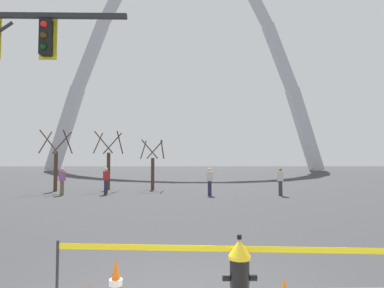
{
  "coord_description": "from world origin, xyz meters",
  "views": [
    {
      "loc": [
        0.04,
        -4.91,
        1.98
      ],
      "look_at": [
        0.23,
        5.0,
        2.5
      ],
      "focal_mm": 30.52,
      "sensor_mm": 36.0,
      "label": 1
    }
  ],
  "objects_px": {
    "pedestrian_near_trees": "(62,181)",
    "pedestrian_walking_right": "(280,181)",
    "monument_arch": "(186,61)",
    "pedestrian_standing_center": "(106,181)",
    "pedestrian_walking_left": "(210,181)",
    "fire_hydrant": "(240,274)",
    "traffic_cone_curb_edge": "(116,287)"
  },
  "relations": [
    {
      "from": "monument_arch",
      "to": "pedestrian_standing_center",
      "type": "bearing_deg",
      "value": -95.67
    },
    {
      "from": "monument_arch",
      "to": "pedestrian_standing_center",
      "type": "height_order",
      "value": "monument_arch"
    },
    {
      "from": "pedestrian_walking_left",
      "to": "pedestrian_near_trees",
      "type": "xyz_separation_m",
      "value": [
        -8.59,
        0.49,
        0.0
      ]
    },
    {
      "from": "pedestrian_walking_left",
      "to": "pedestrian_near_trees",
      "type": "relative_size",
      "value": 1.0
    },
    {
      "from": "pedestrian_walking_left",
      "to": "pedestrian_walking_right",
      "type": "xyz_separation_m",
      "value": [
        4.04,
        -0.15,
        0.0
      ]
    },
    {
      "from": "pedestrian_walking_left",
      "to": "pedestrian_walking_right",
      "type": "height_order",
      "value": "same"
    },
    {
      "from": "traffic_cone_curb_edge",
      "to": "pedestrian_standing_center",
      "type": "xyz_separation_m",
      "value": [
        -3.84,
        15.24,
        0.46
      ]
    },
    {
      "from": "monument_arch",
      "to": "pedestrian_near_trees",
      "type": "height_order",
      "value": "monument_arch"
    },
    {
      "from": "pedestrian_walking_right",
      "to": "monument_arch",
      "type": "bearing_deg",
      "value": 96.44
    },
    {
      "from": "traffic_cone_curb_edge",
      "to": "pedestrian_near_trees",
      "type": "xyz_separation_m",
      "value": [
        -6.32,
        14.94,
        0.46
      ]
    },
    {
      "from": "pedestrian_walking_left",
      "to": "pedestrian_standing_center",
      "type": "bearing_deg",
      "value": 172.64
    },
    {
      "from": "pedestrian_walking_right",
      "to": "fire_hydrant",
      "type": "bearing_deg",
      "value": -108.32
    },
    {
      "from": "pedestrian_walking_right",
      "to": "pedestrian_standing_center",
      "type": "bearing_deg",
      "value": 174.73
    },
    {
      "from": "fire_hydrant",
      "to": "pedestrian_walking_left",
      "type": "relative_size",
      "value": 0.62
    },
    {
      "from": "traffic_cone_curb_edge",
      "to": "pedestrian_near_trees",
      "type": "bearing_deg",
      "value": 112.92
    },
    {
      "from": "monument_arch",
      "to": "pedestrian_walking_right",
      "type": "relative_size",
      "value": 35.61
    },
    {
      "from": "monument_arch",
      "to": "pedestrian_near_trees",
      "type": "xyz_separation_m",
      "value": [
        -7.18,
        -47.7,
        -22.04
      ]
    },
    {
      "from": "pedestrian_walking_right",
      "to": "pedestrian_near_trees",
      "type": "bearing_deg",
      "value": 177.12
    },
    {
      "from": "monument_arch",
      "to": "pedestrian_near_trees",
      "type": "relative_size",
      "value": 35.61
    },
    {
      "from": "traffic_cone_curb_edge",
      "to": "pedestrian_near_trees",
      "type": "height_order",
      "value": "pedestrian_near_trees"
    },
    {
      "from": "pedestrian_near_trees",
      "to": "pedestrian_walking_right",
      "type": "bearing_deg",
      "value": -2.88
    },
    {
      "from": "traffic_cone_curb_edge",
      "to": "pedestrian_standing_center",
      "type": "height_order",
      "value": "pedestrian_standing_center"
    },
    {
      "from": "fire_hydrant",
      "to": "pedestrian_standing_center",
      "type": "bearing_deg",
      "value": 109.87
    },
    {
      "from": "pedestrian_walking_right",
      "to": "traffic_cone_curb_edge",
      "type": "bearing_deg",
      "value": -113.84
    },
    {
      "from": "fire_hydrant",
      "to": "pedestrian_walking_left",
      "type": "bearing_deg",
      "value": 87.39
    },
    {
      "from": "pedestrian_standing_center",
      "to": "pedestrian_walking_right",
      "type": "distance_m",
      "value": 10.21
    },
    {
      "from": "fire_hydrant",
      "to": "pedestrian_standing_center",
      "type": "relative_size",
      "value": 0.62
    },
    {
      "from": "fire_hydrant",
      "to": "pedestrian_near_trees",
      "type": "height_order",
      "value": "pedestrian_near_trees"
    },
    {
      "from": "fire_hydrant",
      "to": "monument_arch",
      "type": "xyz_separation_m",
      "value": [
        -0.76,
        62.52,
        22.39
      ]
    },
    {
      "from": "traffic_cone_curb_edge",
      "to": "pedestrian_walking_right",
      "type": "height_order",
      "value": "pedestrian_walking_right"
    },
    {
      "from": "fire_hydrant",
      "to": "pedestrian_walking_left",
      "type": "distance_m",
      "value": 14.35
    },
    {
      "from": "traffic_cone_curb_edge",
      "to": "pedestrian_walking_left",
      "type": "relative_size",
      "value": 0.46
    }
  ]
}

